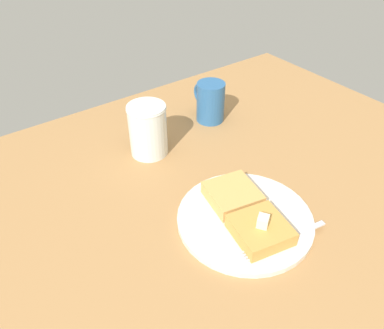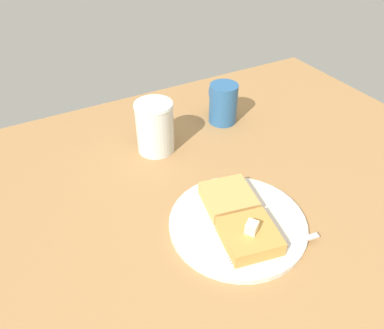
% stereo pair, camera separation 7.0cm
% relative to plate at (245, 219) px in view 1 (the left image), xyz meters
% --- Properties ---
extents(table_surface, '(1.04, 1.04, 0.02)m').
position_rel_plate_xyz_m(table_surface, '(0.01, -0.06, -0.02)').
color(table_surface, '#A77847').
rests_on(table_surface, ground).
extents(plate, '(0.24, 0.24, 0.01)m').
position_rel_plate_xyz_m(plate, '(0.00, 0.00, 0.00)').
color(plate, silver).
rests_on(plate, table_surface).
extents(toast_slice_left, '(0.10, 0.10, 0.03)m').
position_rel_plate_xyz_m(toast_slice_left, '(-0.04, 0.01, 0.02)').
color(toast_slice_left, gold).
rests_on(toast_slice_left, plate).
extents(toast_slice_middle, '(0.10, 0.10, 0.03)m').
position_rel_plate_xyz_m(toast_slice_middle, '(0.04, -0.01, 0.02)').
color(toast_slice_middle, tan).
rests_on(toast_slice_middle, plate).
extents(butter_pat_primary, '(0.02, 0.03, 0.02)m').
position_rel_plate_xyz_m(butter_pat_primary, '(-0.05, 0.01, 0.04)').
color(butter_pat_primary, '#F6E8C3').
rests_on(butter_pat_primary, toast_slice_left).
extents(fork, '(0.04, 0.16, 0.00)m').
position_rel_plate_xyz_m(fork, '(-0.07, -0.01, 0.01)').
color(fork, silver).
rests_on(fork, plate).
extents(syrup_jar, '(0.08, 0.08, 0.11)m').
position_rel_plate_xyz_m(syrup_jar, '(0.27, 0.03, 0.04)').
color(syrup_jar, '#391309').
rests_on(syrup_jar, table_surface).
extents(coffee_mug, '(0.10, 0.07, 0.10)m').
position_rel_plate_xyz_m(coffee_mug, '(0.30, -0.16, 0.04)').
color(coffee_mug, '#2A5E93').
rests_on(coffee_mug, table_surface).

